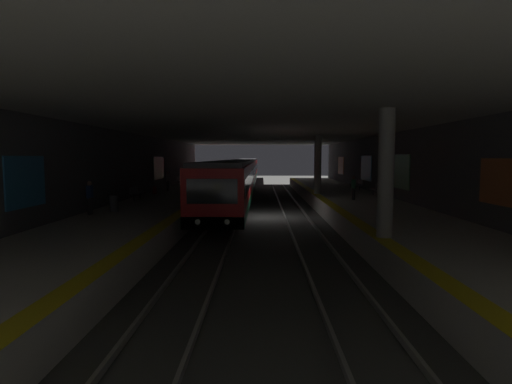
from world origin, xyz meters
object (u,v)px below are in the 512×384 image
(pillar_far, at_px, (318,165))
(bench_left_far, at_px, (353,182))
(bench_right_mid, at_px, (180,180))
(trash_bin, at_px, (114,203))
(person_walking_mid, at_px, (387,191))
(suitcase_rolling, at_px, (155,190))
(pillar_near, at_px, (386,173))
(bench_left_near, at_px, (377,189))
(person_waiting_near, at_px, (90,196))
(person_boarding, at_px, (354,187))
(bench_right_near, at_px, (136,192))
(bench_left_mid, at_px, (359,184))
(metro_train, at_px, (243,173))
(person_standing_far, at_px, (168,180))

(pillar_far, distance_m, bench_left_far, 7.74)
(bench_right_mid, distance_m, trash_bin, 20.96)
(person_walking_mid, xyz_separation_m, suitcase_rolling, (8.92, 15.27, -0.67))
(pillar_near, bearing_deg, person_walking_mid, -17.53)
(pillar_far, height_order, bench_right_mid, pillar_far)
(bench_left_near, height_order, person_waiting_near, person_waiting_near)
(bench_right_mid, xyz_separation_m, trash_bin, (-20.94, -0.73, -0.10))
(person_walking_mid, relative_size, person_boarding, 1.10)
(bench_right_near, relative_size, person_walking_mid, 0.97)
(bench_left_mid, xyz_separation_m, person_walking_mid, (-13.25, 1.61, 0.44))
(bench_right_near, height_order, bench_right_mid, same)
(bench_right_near, relative_size, trash_bin, 2.00)
(trash_bin, bearing_deg, suitcase_rolling, 3.06)
(bench_left_near, relative_size, person_boarding, 1.07)
(suitcase_rolling, bearing_deg, bench_left_mid, -75.61)
(metro_train, distance_m, bench_left_mid, 15.57)
(pillar_near, bearing_deg, bench_left_far, -10.05)
(bench_left_mid, bearing_deg, bench_left_near, 180.00)
(pillar_near, bearing_deg, person_boarding, -7.91)
(pillar_near, xyz_separation_m, trash_bin, (6.76, 12.15, -1.85))
(pillar_near, xyz_separation_m, metro_train, (32.67, 6.55, -1.30))
(pillar_near, height_order, person_standing_far, pillar_near)
(person_boarding, bearing_deg, bench_left_mid, -15.61)
(pillar_far, xyz_separation_m, bench_left_far, (6.28, -4.18, -1.75))
(pillar_far, xyz_separation_m, trash_bin, (-10.57, 12.15, -1.85))
(bench_right_mid, height_order, person_standing_far, person_standing_far)
(suitcase_rolling, bearing_deg, trash_bin, -176.94)
(person_walking_mid, height_order, trash_bin, person_walking_mid)
(pillar_far, bearing_deg, metro_train, 23.13)
(person_walking_mid, relative_size, suitcase_rolling, 2.01)
(bench_left_mid, distance_m, suitcase_rolling, 17.43)
(bench_left_near, height_order, person_boarding, person_boarding)
(person_boarding, bearing_deg, suitcase_rolling, 73.47)
(metro_train, relative_size, bench_left_near, 34.58)
(bench_left_near, bearing_deg, bench_right_mid, 55.03)
(bench_left_near, xyz_separation_m, person_walking_mid, (-7.62, 1.61, 0.44))
(bench_left_far, relative_size, trash_bin, 2.00)
(metro_train, relative_size, trash_bin, 69.16)
(bench_right_mid, xyz_separation_m, person_standing_far, (-7.89, -0.57, 0.38))
(person_standing_far, distance_m, suitcase_rolling, 2.85)
(metro_train, distance_m, person_walking_mid, 26.17)
(pillar_near, distance_m, bench_left_far, 24.04)
(bench_left_mid, height_order, trash_bin, bench_left_mid)
(person_standing_far, relative_size, trash_bin, 1.96)
(bench_right_near, bearing_deg, person_standing_far, -4.71)
(pillar_near, height_order, person_walking_mid, pillar_near)
(metro_train, bearing_deg, pillar_near, -168.66)
(pillar_near, bearing_deg, suitcase_rolling, 36.66)
(bench_right_mid, relative_size, person_waiting_near, 1.01)
(bench_left_mid, bearing_deg, pillar_near, 168.93)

